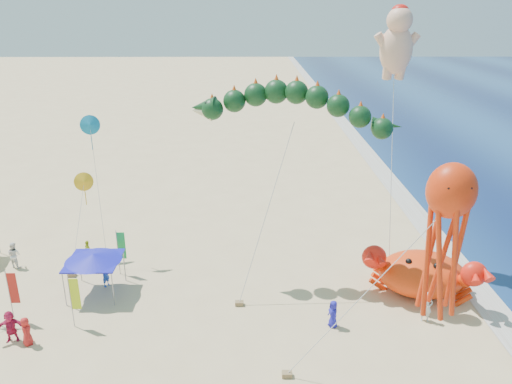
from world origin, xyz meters
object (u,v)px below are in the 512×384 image
(dragon_kite, at_px, (292,112))
(octopus_kite, at_px, (446,229))
(crab_inflatable, at_px, (422,273))
(canopy_blue, at_px, (93,258))
(cherub_kite, at_px, (397,41))

(dragon_kite, bearing_deg, octopus_kite, -61.21)
(dragon_kite, height_order, octopus_kite, dragon_kite)
(crab_inflatable, bearing_deg, canopy_blue, 179.50)
(crab_inflatable, distance_m, canopy_blue, 20.27)
(dragon_kite, distance_m, canopy_blue, 14.89)
(cherub_kite, bearing_deg, crab_inflatable, -76.51)
(dragon_kite, distance_m, octopus_kite, 12.09)
(cherub_kite, bearing_deg, octopus_kite, -94.86)
(dragon_kite, height_order, cherub_kite, cherub_kite)
(crab_inflatable, bearing_deg, octopus_kite, -106.87)
(cherub_kite, height_order, canopy_blue, cherub_kite)
(crab_inflatable, bearing_deg, dragon_kite, 166.45)
(dragon_kite, relative_size, octopus_kite, 1.12)
(dragon_kite, relative_size, canopy_blue, 3.60)
(cherub_kite, height_order, octopus_kite, cherub_kite)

